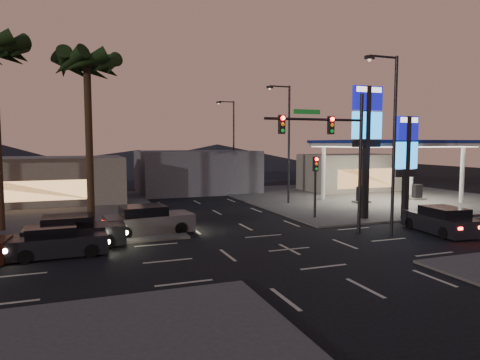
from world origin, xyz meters
name	(u,v)px	position (x,y,z in m)	size (l,w,h in m)	color
ground	(289,249)	(0.00, 0.00, 0.00)	(140.00, 140.00, 0.00)	black
corner_lot_ne	(362,196)	(16.00, 16.00, 0.06)	(24.00, 24.00, 0.12)	#47443F
gas_station	(392,145)	(16.00, 12.00, 5.08)	(12.20, 8.20, 5.47)	silver
convenience_store	(350,173)	(18.00, 21.00, 2.00)	(10.00, 6.00, 4.00)	#726B5B
pylon_sign_tall	(367,125)	(8.50, 5.50, 6.39)	(2.20, 0.35, 9.00)	black
pylon_sign_short	(407,152)	(11.00, 4.50, 4.66)	(1.60, 0.35, 7.00)	black
traffic_signal_mast	(335,143)	(3.76, 1.99, 5.23)	(6.10, 0.39, 8.00)	black
pedestal_signal	(315,177)	(5.50, 6.98, 2.92)	(0.32, 0.39, 4.30)	black
streetlight_near	(391,134)	(6.79, 1.00, 5.72)	(2.14, 0.25, 10.00)	black
streetlight_mid	(287,137)	(6.79, 14.00, 5.72)	(2.14, 0.25, 10.00)	black
streetlight_far	(232,139)	(6.79, 28.00, 5.72)	(2.14, 0.25, 10.00)	black
palm_a	(87,74)	(-9.00, 9.50, 9.43)	(4.41, 4.41, 10.86)	black
building_far_west	(26,181)	(-14.00, 22.00, 2.00)	(16.00, 8.00, 4.00)	#726B5B
building_far_mid	(196,171)	(2.00, 26.00, 2.20)	(12.00, 9.00, 4.40)	#4C4C51
hill_right	(217,157)	(15.00, 60.00, 2.50)	(50.00, 50.00, 5.00)	black
hill_center	(138,161)	(0.00, 60.00, 2.00)	(60.00, 60.00, 4.00)	black
car_lane_a_front	(57,242)	(-10.63, 2.61, 0.66)	(4.45, 2.01, 1.43)	black
car_lane_b_front	(148,221)	(-5.99, 6.04, 0.77)	(5.22, 2.58, 1.65)	#545456
car_lane_b_mid	(74,232)	(-9.94, 4.22, 0.74)	(4.95, 2.12, 1.60)	black
suv_station	(441,221)	(9.99, 0.39, 0.72)	(2.45, 4.85, 1.56)	black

